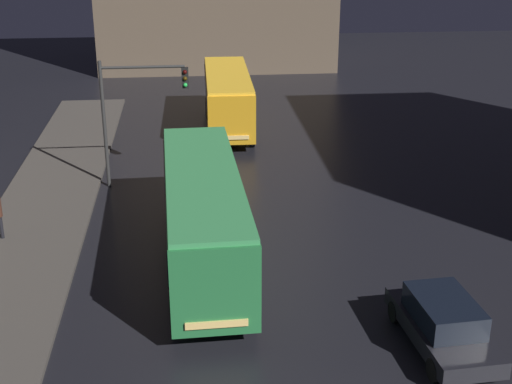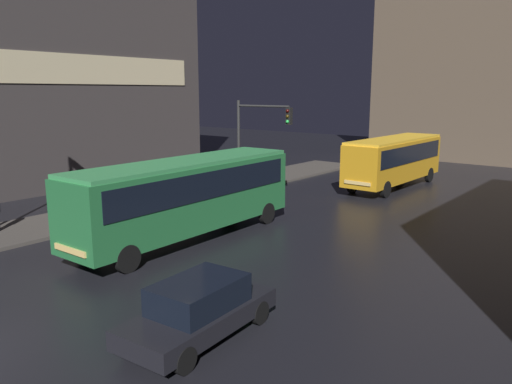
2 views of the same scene
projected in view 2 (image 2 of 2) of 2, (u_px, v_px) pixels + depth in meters
sidewalk_left at (89, 217)px, 24.66m from camera, size 4.00×48.00×0.15m
building_left_tower at (34, 18)px, 33.08m from camera, size 10.07×20.41×21.89m
building_far_backdrop at (496, 12)px, 45.16m from camera, size 18.07×12.00×26.34m
bus_near at (187, 191)px, 20.72m from camera, size 2.87×11.12×3.38m
bus_far at (394, 157)px, 32.22m from camera, size 2.60×9.66×3.21m
car_taxi at (199, 308)px, 12.59m from camera, size 2.16×4.48×1.51m
pedestrian_near at (126, 182)px, 27.46m from camera, size 0.46×0.46×1.83m
traffic_light_main at (257, 132)px, 28.08m from camera, size 3.79×0.35×5.65m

